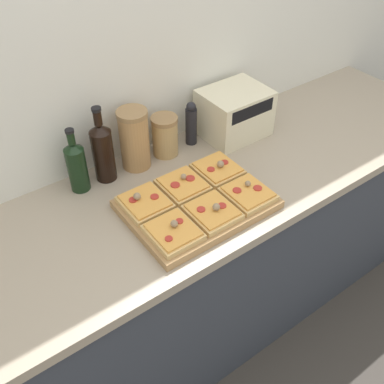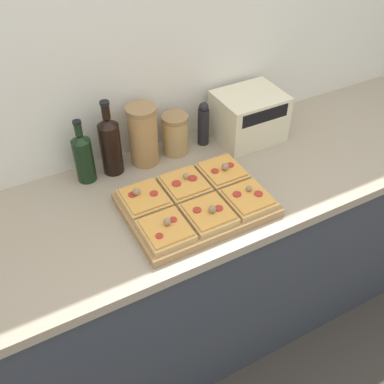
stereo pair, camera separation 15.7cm
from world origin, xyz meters
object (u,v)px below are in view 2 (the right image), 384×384
Objects in this scene: grain_jar_tall at (143,135)px; toaster_oven at (249,116)px; cutting_board at (196,205)px; pepper_mill at (203,124)px; olive_oil_bottle at (83,156)px; wine_bottle at (110,144)px; grain_jar_short at (175,134)px.

toaster_oven is (0.45, -0.05, -0.02)m from grain_jar_tall.
pepper_mill is at bearing 57.08° from cutting_board.
grain_jar_tall is at bearing -0.00° from olive_oil_bottle.
olive_oil_bottle is 1.05× the size of grain_jar_tall.
toaster_oven is (0.19, -0.05, 0.01)m from pepper_mill.
wine_bottle is 0.40m from pepper_mill.
pepper_mill reaches higher than cutting_board.
olive_oil_bottle is 0.11m from wine_bottle.
cutting_board is 0.40m from wine_bottle.
olive_oil_bottle is 0.38m from grain_jar_short.
olive_oil_bottle is 0.88× the size of toaster_oven.
grain_jar_short is at bearing 0.00° from wine_bottle.
grain_jar_tall is 0.14m from grain_jar_short.
olive_oil_bottle is 0.50m from pepper_mill.
grain_jar_short is 0.13m from pepper_mill.
grain_jar_short is at bearing -180.00° from pepper_mill.
toaster_oven is (0.58, -0.05, -0.02)m from wine_bottle.
wine_bottle reaches higher than pepper_mill.
olive_oil_bottle reaches higher than cutting_board.
grain_jar_short is at bearing -0.00° from olive_oil_bottle.
wine_bottle is 1.04× the size of toaster_oven.
olive_oil_bottle is 1.52× the size of grain_jar_short.
olive_oil_bottle is 0.69m from toaster_oven.
grain_jar_tall is at bearing 0.00° from wine_bottle.
toaster_oven is at bearing 35.47° from cutting_board.
olive_oil_bottle is at bearing 180.00° from pepper_mill.
grain_jar_short is (0.27, 0.00, -0.04)m from wine_bottle.
grain_jar_short is 0.32m from toaster_oven.
olive_oil_bottle is at bearing 130.12° from cutting_board.
grain_jar_tall is 1.45× the size of grain_jar_short.
olive_oil_bottle is at bearing 180.00° from wine_bottle.
wine_bottle is at bearing 117.82° from cutting_board.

